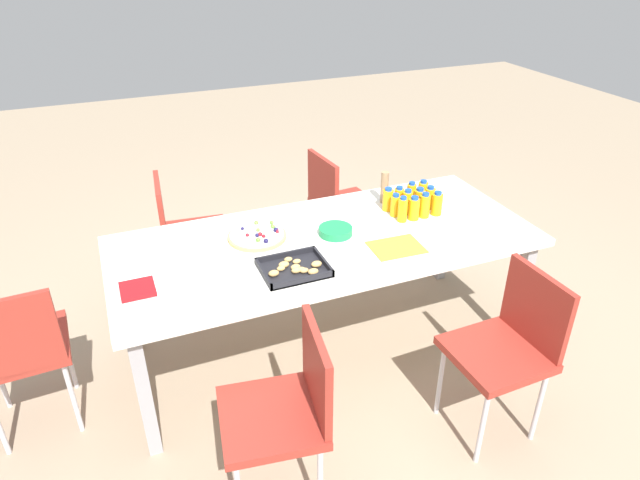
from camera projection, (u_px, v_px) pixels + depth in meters
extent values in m
plane|color=gray|center=(325.00, 346.00, 3.26)|extent=(12.00, 12.00, 0.00)
cube|color=silver|center=(326.00, 241.00, 2.92)|extent=(2.19, 0.93, 0.04)
cube|color=#99999E|center=(444.00, 234.00, 3.74)|extent=(0.06, 0.06, 0.68)
cube|color=#99999E|center=(127.00, 301.00, 3.07)|extent=(0.06, 0.06, 0.68)
cube|color=#99999E|center=(520.00, 295.00, 3.12)|extent=(0.06, 0.06, 0.68)
cube|color=#99999E|center=(145.00, 396.00, 2.45)|extent=(0.06, 0.06, 0.68)
cube|color=maroon|center=(346.00, 205.00, 3.87)|extent=(0.44, 0.44, 0.04)
cube|color=maroon|center=(323.00, 185.00, 3.71)|extent=(0.07, 0.38, 0.38)
cylinder|color=silver|center=(353.00, 222.00, 4.18)|extent=(0.02, 0.02, 0.41)
cylinder|color=silver|center=(377.00, 241.00, 3.94)|extent=(0.02, 0.02, 0.41)
cylinder|color=silver|center=(315.00, 232.00, 4.05)|extent=(0.02, 0.02, 0.41)
cylinder|color=silver|center=(337.00, 251.00, 3.81)|extent=(0.02, 0.02, 0.41)
cube|color=maroon|center=(196.00, 235.00, 3.50)|extent=(0.44, 0.44, 0.04)
cube|color=maroon|center=(161.00, 211.00, 3.36)|extent=(0.07, 0.38, 0.38)
cylinder|color=silver|center=(221.00, 252.00, 3.80)|extent=(0.02, 0.02, 0.41)
cylinder|color=silver|center=(228.00, 277.00, 3.53)|extent=(0.02, 0.02, 0.41)
cylinder|color=silver|center=(173.00, 259.00, 3.72)|extent=(0.02, 0.02, 0.41)
cylinder|color=silver|center=(176.00, 285.00, 3.45)|extent=(0.02, 0.02, 0.41)
cube|color=maroon|center=(496.00, 354.00, 2.53)|extent=(0.41, 0.41, 0.04)
cube|color=maroon|center=(536.00, 310.00, 2.50)|extent=(0.04, 0.38, 0.38)
cylinder|color=silver|center=(482.00, 429.00, 2.46)|extent=(0.02, 0.02, 0.41)
cylinder|color=silver|center=(440.00, 382.00, 2.72)|extent=(0.02, 0.02, 0.41)
cylinder|color=silver|center=(538.00, 407.00, 2.58)|extent=(0.02, 0.02, 0.41)
cylinder|color=silver|center=(493.00, 364.00, 2.83)|extent=(0.02, 0.02, 0.41)
cube|color=maroon|center=(22.00, 347.00, 2.57)|extent=(0.42, 0.42, 0.04)
cube|color=maroon|center=(10.00, 338.00, 2.33)|extent=(0.38, 0.05, 0.38)
cylinder|color=silver|center=(68.00, 357.00, 2.87)|extent=(0.02, 0.02, 0.41)
cylinder|color=silver|center=(73.00, 399.00, 2.62)|extent=(0.02, 0.02, 0.41)
cube|color=maroon|center=(271.00, 417.00, 2.20)|extent=(0.45, 0.45, 0.04)
cube|color=maroon|center=(317.00, 373.00, 2.15)|extent=(0.09, 0.38, 0.38)
cylinder|color=silver|center=(231.00, 437.00, 2.43)|extent=(0.02, 0.02, 0.41)
cylinder|color=silver|center=(303.00, 423.00, 2.49)|extent=(0.02, 0.02, 0.41)
cylinder|color=#FAAD14|center=(423.00, 193.00, 3.24)|extent=(0.06, 0.06, 0.13)
cylinder|color=blue|center=(424.00, 182.00, 3.20)|extent=(0.04, 0.04, 0.02)
cylinder|color=#F9AC14|center=(411.00, 195.00, 3.22)|extent=(0.05, 0.05, 0.13)
cylinder|color=blue|center=(412.00, 183.00, 3.19)|extent=(0.03, 0.03, 0.02)
cylinder|color=#FAAD14|center=(399.00, 198.00, 3.20)|extent=(0.06, 0.06, 0.12)
cylinder|color=blue|center=(400.00, 188.00, 3.16)|extent=(0.04, 0.04, 0.02)
cylinder|color=#F9AD14|center=(388.00, 200.00, 3.17)|extent=(0.06, 0.06, 0.12)
cylinder|color=blue|center=(389.00, 189.00, 3.14)|extent=(0.04, 0.04, 0.02)
cylinder|color=#F8AD14|center=(430.00, 198.00, 3.19)|extent=(0.06, 0.06, 0.12)
cylinder|color=blue|center=(431.00, 188.00, 3.16)|extent=(0.04, 0.04, 0.02)
cylinder|color=#FAAB14|center=(419.00, 201.00, 3.16)|extent=(0.06, 0.06, 0.13)
cylinder|color=blue|center=(420.00, 189.00, 3.12)|extent=(0.04, 0.04, 0.02)
cylinder|color=#F9AE14|center=(407.00, 203.00, 3.13)|extent=(0.06, 0.06, 0.13)
cylinder|color=blue|center=(408.00, 191.00, 3.09)|extent=(0.04, 0.04, 0.02)
cylinder|color=#FAAE14|center=(395.00, 206.00, 3.11)|extent=(0.05, 0.05, 0.12)
cylinder|color=blue|center=(396.00, 195.00, 3.07)|extent=(0.03, 0.03, 0.02)
cylinder|color=#F9AE14|center=(437.00, 204.00, 3.12)|extent=(0.06, 0.06, 0.12)
cylinder|color=blue|center=(438.00, 193.00, 3.09)|extent=(0.04, 0.04, 0.02)
cylinder|color=#FAAB14|center=(425.00, 206.00, 3.09)|extent=(0.06, 0.06, 0.13)
cylinder|color=blue|center=(426.00, 194.00, 3.06)|extent=(0.04, 0.04, 0.02)
cylinder|color=#F9AD14|center=(414.00, 209.00, 3.07)|extent=(0.06, 0.06, 0.12)
cylinder|color=blue|center=(415.00, 198.00, 3.04)|extent=(0.04, 0.04, 0.02)
cylinder|color=#FAAF14|center=(403.00, 210.00, 3.05)|extent=(0.05, 0.05, 0.13)
cylinder|color=blue|center=(404.00, 198.00, 3.01)|extent=(0.03, 0.03, 0.02)
cylinder|color=tan|center=(257.00, 236.00, 2.91)|extent=(0.30, 0.30, 0.02)
cylinder|color=white|center=(257.00, 234.00, 2.90)|extent=(0.28, 0.28, 0.01)
sphere|color=red|center=(247.00, 235.00, 2.87)|extent=(0.02, 0.02, 0.02)
sphere|color=#1E1947|center=(257.00, 235.00, 2.87)|extent=(0.02, 0.02, 0.02)
sphere|color=red|center=(260.00, 234.00, 2.88)|extent=(0.02, 0.02, 0.02)
sphere|color=red|center=(276.00, 230.00, 2.92)|extent=(0.02, 0.02, 0.02)
sphere|color=#66B238|center=(256.00, 223.00, 2.99)|extent=(0.02, 0.02, 0.02)
sphere|color=#1E1947|center=(276.00, 230.00, 2.92)|extent=(0.03, 0.03, 0.03)
sphere|color=#66B238|center=(272.00, 223.00, 2.99)|extent=(0.02, 0.02, 0.02)
sphere|color=#66B238|center=(272.00, 226.00, 2.96)|extent=(0.02, 0.02, 0.02)
sphere|color=red|center=(278.00, 232.00, 2.91)|extent=(0.02, 0.02, 0.02)
sphere|color=red|center=(264.00, 236.00, 2.86)|extent=(0.02, 0.02, 0.02)
sphere|color=#66B238|center=(258.00, 240.00, 2.83)|extent=(0.02, 0.02, 0.02)
sphere|color=#66B238|center=(258.00, 230.00, 2.92)|extent=(0.02, 0.02, 0.02)
sphere|color=#1E1947|center=(242.00, 229.00, 2.94)|extent=(0.02, 0.02, 0.02)
sphere|color=#66B238|center=(273.00, 227.00, 2.95)|extent=(0.02, 0.02, 0.02)
sphere|color=#1E1947|center=(266.00, 241.00, 2.82)|extent=(0.03, 0.03, 0.03)
cube|color=black|center=(294.00, 270.00, 2.63)|extent=(0.31, 0.25, 0.01)
cube|color=black|center=(285.00, 255.00, 2.72)|extent=(0.31, 0.01, 0.03)
cube|color=black|center=(303.00, 280.00, 2.53)|extent=(0.31, 0.01, 0.03)
cube|color=black|center=(323.00, 261.00, 2.68)|extent=(0.01, 0.25, 0.03)
cube|color=black|center=(263.00, 274.00, 2.58)|extent=(0.01, 0.25, 0.03)
ellipsoid|color=tan|center=(313.00, 272.00, 2.59)|extent=(0.05, 0.04, 0.03)
ellipsoid|color=tan|center=(296.00, 267.00, 2.62)|extent=(0.05, 0.03, 0.03)
ellipsoid|color=tan|center=(317.00, 264.00, 2.64)|extent=(0.05, 0.04, 0.03)
ellipsoid|color=tan|center=(301.00, 269.00, 2.61)|extent=(0.04, 0.03, 0.02)
ellipsoid|color=tan|center=(284.00, 265.00, 2.64)|extent=(0.05, 0.04, 0.03)
ellipsoid|color=tan|center=(296.00, 270.00, 2.60)|extent=(0.05, 0.03, 0.03)
ellipsoid|color=tan|center=(304.00, 270.00, 2.60)|extent=(0.04, 0.03, 0.02)
ellipsoid|color=tan|center=(274.00, 273.00, 2.57)|extent=(0.05, 0.04, 0.03)
ellipsoid|color=tan|center=(297.00, 261.00, 2.67)|extent=(0.04, 0.03, 0.02)
ellipsoid|color=tan|center=(281.00, 268.00, 2.62)|extent=(0.04, 0.03, 0.02)
ellipsoid|color=tan|center=(288.00, 259.00, 2.69)|extent=(0.04, 0.03, 0.02)
cylinder|color=#1E8C4C|center=(336.00, 234.00, 2.94)|extent=(0.18, 0.18, 0.00)
cylinder|color=#1E8C4C|center=(336.00, 233.00, 2.94)|extent=(0.18, 0.18, 0.00)
cylinder|color=#1E8C4C|center=(336.00, 232.00, 2.94)|extent=(0.18, 0.18, 0.00)
cylinder|color=#1E8C4C|center=(336.00, 231.00, 2.94)|extent=(0.18, 0.18, 0.00)
cylinder|color=#1E8C4C|center=(336.00, 230.00, 2.93)|extent=(0.18, 0.18, 0.00)
cylinder|color=#1E8C4C|center=(336.00, 230.00, 2.93)|extent=(0.18, 0.18, 0.00)
cylinder|color=#1E8C4C|center=(336.00, 229.00, 2.93)|extent=(0.18, 0.18, 0.00)
cylinder|color=#1E8C4C|center=(336.00, 228.00, 2.93)|extent=(0.18, 0.18, 0.00)
cube|color=red|center=(138.00, 289.00, 2.48)|extent=(0.15, 0.15, 0.02)
cylinder|color=#9E7A56|center=(384.00, 187.00, 3.24)|extent=(0.04, 0.04, 0.19)
cube|color=yellow|center=(396.00, 247.00, 2.82)|extent=(0.27, 0.21, 0.01)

